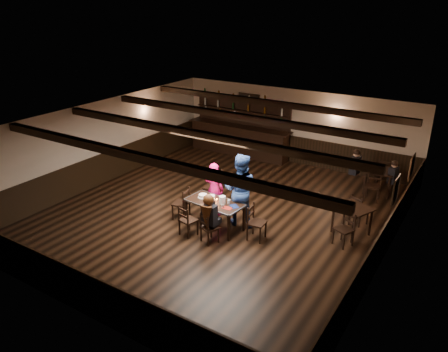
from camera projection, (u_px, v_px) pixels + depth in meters
The scene contains 25 objects.
ground at pixel (220, 213), 12.41m from camera, with size 10.00×10.00×0.00m, color black.
room_shell at pixel (221, 155), 11.77m from camera, with size 9.02×10.02×2.71m.
dining_table at pixel (215, 205), 11.40m from camera, with size 1.62×0.93×0.75m.
chair_near_left at pixel (186, 219), 11.06m from camera, with size 0.46×0.45×0.85m.
chair_near_right at pixel (207, 226), 10.75m from camera, with size 0.48×0.47×0.81m.
chair_end_left at pixel (183, 201), 11.92m from camera, with size 0.47×0.49×0.90m.
chair_end_right at pixel (254, 219), 10.93m from camera, with size 0.45×0.47×0.92m.
chair_far_pushed at pixel (214, 183), 12.89m from camera, with size 0.56×0.54×1.03m.
woman_pink at pixel (214, 189), 12.10m from camera, with size 0.56×0.37×1.53m, color #FF1D88.
man_blue at pixel (240, 190), 11.51m from camera, with size 0.96×0.75×1.98m, color navy.
seated_person at pixel (209, 212), 10.62m from camera, with size 0.36×0.54×0.88m.
cake at pixel (203, 196), 11.62m from camera, with size 0.28×0.28×0.09m.
plate_stack_a at pixel (211, 199), 11.35m from camera, with size 0.19×0.19×0.18m, color white.
plate_stack_b at pixel (222, 200), 11.25m from camera, with size 0.17×0.17×0.20m, color white.
tea_light at pixel (217, 200), 11.42m from camera, with size 0.05×0.05×0.06m.
salt_shaker at pixel (222, 206), 11.07m from camera, with size 0.03×0.03×0.08m, color silver.
pepper_shaker at pixel (224, 206), 11.04m from camera, with size 0.03×0.03×0.08m, color #A5A8AD.
drink_glass at pixel (229, 202), 11.27m from camera, with size 0.07×0.07×0.10m, color silver.
menu_red at pixel (227, 208), 11.04m from camera, with size 0.26×0.18×0.00m, color maroon.
menu_blue at pixel (234, 206), 11.13m from camera, with size 0.26×0.18×0.00m, color #0F1B4C.
bar_counter at pixel (240, 136), 16.87m from camera, with size 4.19×0.70×2.20m.
back_table_a at pixel (353, 211), 11.11m from camera, with size 1.06×1.06×0.75m.
back_table_b at pixel (380, 173), 13.53m from camera, with size 0.92×0.92×0.75m.
bg_patron_left at pixel (356, 162), 13.81m from camera, with size 0.27×0.41×0.81m.
bg_patron_right at pixel (394, 172), 13.15m from camera, with size 0.26×0.37×0.70m.
Camera 1 is at (6.01, -9.30, 5.70)m, focal length 35.00 mm.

